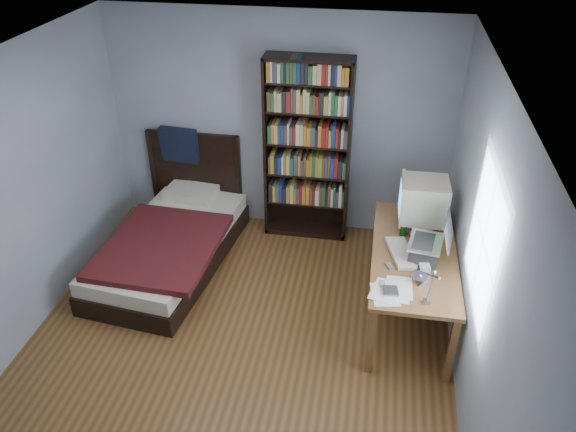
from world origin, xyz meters
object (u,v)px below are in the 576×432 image
object	(u,v)px
speaker	(424,274)
keyboard	(401,253)
soda_can	(403,231)
bed	(172,240)
desk	(410,250)
bookshelf	(307,151)
desk_lamp	(421,283)
crt_monitor	(422,201)
laptop	(427,248)

from	to	relation	value
speaker	keyboard	bearing A→B (deg)	106.99
keyboard	soda_can	distance (m)	0.31
bed	desk	bearing A→B (deg)	0.04
bookshelf	bed	xyz separation A→B (m)	(-1.35, -0.81, -0.79)
desk_lamp	keyboard	world-z (taller)	desk_lamp
desk	crt_monitor	xyz separation A→B (m)	(0.05, -0.02, 0.59)
desk	bookshelf	xyz separation A→B (m)	(-1.16, 0.81, 0.62)
desk	laptop	world-z (taller)	laptop
desk_lamp	bed	distance (m)	3.05
crt_monitor	soda_can	xyz separation A→B (m)	(-0.15, -0.20, -0.23)
bed	soda_can	bearing A→B (deg)	-5.16
soda_can	laptop	bearing A→B (deg)	-59.78
desk_lamp	speaker	world-z (taller)	desk_lamp
speaker	soda_can	world-z (taller)	speaker
keyboard	soda_can	bearing A→B (deg)	71.52
desk	keyboard	bearing A→B (deg)	-102.65
crt_monitor	bed	bearing A→B (deg)	179.53
crt_monitor	bookshelf	bearing A→B (deg)	145.58
keyboard	bookshelf	world-z (taller)	bookshelf
bookshelf	keyboard	bearing A→B (deg)	-52.02
desk	keyboard	distance (m)	0.63
laptop	desk_lamp	bearing A→B (deg)	-97.33
bookshelf	bed	bearing A→B (deg)	-149.12
desk_lamp	bookshelf	world-z (taller)	bookshelf
soda_can	bookshelf	size ratio (longest dim) A/B	0.05
desk_lamp	bed	xyz separation A→B (m)	(-2.49, 1.50, -0.94)
desk_lamp	bed	size ratio (longest dim) A/B	0.26
bed	keyboard	bearing A→B (deg)	-12.43
desk_lamp	crt_monitor	bearing A→B (deg)	87.04
desk	keyboard	world-z (taller)	keyboard
laptop	keyboard	distance (m)	0.24
soda_can	bed	xyz separation A→B (m)	(-2.41, 0.22, -0.53)
bookshelf	crt_monitor	bearing A→B (deg)	-34.42
keyboard	bookshelf	xyz separation A→B (m)	(-1.04, 1.34, 0.29)
desk	laptop	size ratio (longest dim) A/B	3.78
laptop	bookshelf	size ratio (longest dim) A/B	0.21
desk_lamp	keyboard	bearing A→B (deg)	95.30
keyboard	desk	bearing A→B (deg)	61.35
desk_lamp	desk	bearing A→B (deg)	88.91
speaker	bookshelf	distance (m)	2.11
desk	soda_can	distance (m)	0.44
crt_monitor	desk_lamp	bearing A→B (deg)	-92.96
crt_monitor	desk_lamp	distance (m)	1.49
keyboard	speaker	size ratio (longest dim) A/B	2.79
desk_lamp	laptop	bearing A→B (deg)	82.67
soda_can	keyboard	bearing A→B (deg)	-92.49
keyboard	bed	size ratio (longest dim) A/B	0.22
laptop	bookshelf	world-z (taller)	bookshelf
desk	desk_lamp	world-z (taller)	desk_lamp
laptop	soda_can	world-z (taller)	laptop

